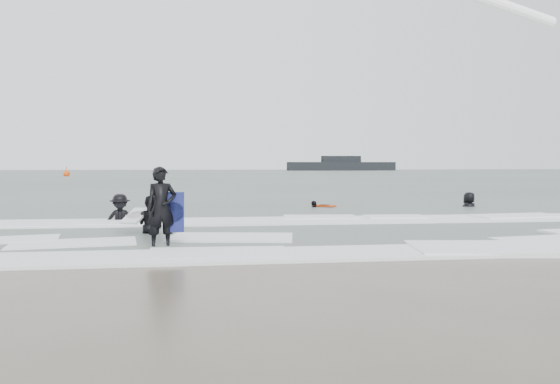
{
  "coord_description": "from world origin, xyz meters",
  "views": [
    {
      "loc": [
        -2.03,
        -12.26,
        2.01
      ],
      "look_at": [
        0.0,
        5.0,
        1.1
      ],
      "focal_mm": 35.0,
      "sensor_mm": 36.0,
      "label": 1
    }
  ],
  "objects": [
    {
      "name": "surfer_centre",
      "position": [
        -3.31,
        0.78,
        0.0
      ],
      "size": [
        0.83,
        0.67,
        1.96
      ],
      "primitive_type": "imported",
      "rotation": [
        0.0,
        0.0,
        0.33
      ],
      "color": "black",
      "rests_on": "ground"
    },
    {
      "name": "buoy",
      "position": [
        -25.01,
        75.27,
        0.42
      ],
      "size": [
        1.0,
        1.0,
        1.65
      ],
      "color": "#E6430A",
      "rests_on": "ground"
    },
    {
      "name": "surfer_breaker",
      "position": [
        -5.29,
        6.81,
        0.0
      ],
      "size": [
        1.27,
        0.85,
        1.82
      ],
      "primitive_type": "imported",
      "rotation": [
        0.0,
        0.0,
        0.16
      ],
      "color": "black",
      "rests_on": "ground"
    },
    {
      "name": "vessel_horizon",
      "position": [
        32.89,
        138.05,
        1.52
      ],
      "size": [
        30.08,
        5.37,
        4.08
      ],
      "color": "black",
      "rests_on": "ground"
    },
    {
      "name": "surfer_right_far",
      "position": [
        9.38,
        11.23,
        0.0
      ],
      "size": [
        1.07,
        0.91,
        1.87
      ],
      "primitive_type": "imported",
      "rotation": [
        0.0,
        0.0,
        -2.73
      ],
      "color": "black",
      "rests_on": "ground"
    },
    {
      "name": "sea",
      "position": [
        0.0,
        80.0,
        0.06
      ],
      "size": [
        320.0,
        320.0,
        0.0
      ],
      "primitive_type": "plane",
      "color": "#47544C",
      "rests_on": "ground"
    },
    {
      "name": "bodyboards",
      "position": [
        -1.47,
        5.4,
        0.5
      ],
      "size": [
        8.01,
        11.56,
        1.25
      ],
      "color": "#10164C",
      "rests_on": "ground"
    },
    {
      "name": "ground",
      "position": [
        0.0,
        0.0,
        0.0
      ],
      "size": [
        320.0,
        320.0,
        0.0
      ],
      "primitive_type": "plane",
      "color": "brown",
      "rests_on": "ground"
    },
    {
      "name": "surfer_right_near",
      "position": [
        2.33,
        11.68,
        0.0
      ],
      "size": [
        0.88,
        0.88,
        1.5
      ],
      "primitive_type": "imported",
      "rotation": [
        0.0,
        0.0,
        -2.36
      ],
      "color": "black",
      "rests_on": "ground"
    },
    {
      "name": "surfer_wading",
      "position": [
        -3.87,
        3.37,
        0.0
      ],
      "size": [
        1.01,
        0.96,
        1.65
      ],
      "primitive_type": "imported",
      "rotation": [
        0.0,
        0.0,
        2.59
      ],
      "color": "black",
      "rests_on": "ground"
    },
    {
      "name": "surf_foam",
      "position": [
        0.0,
        3.7,
        0.04
      ],
      "size": [
        30.03,
        9.06,
        0.09
      ],
      "color": "white",
      "rests_on": "ground"
    }
  ]
}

